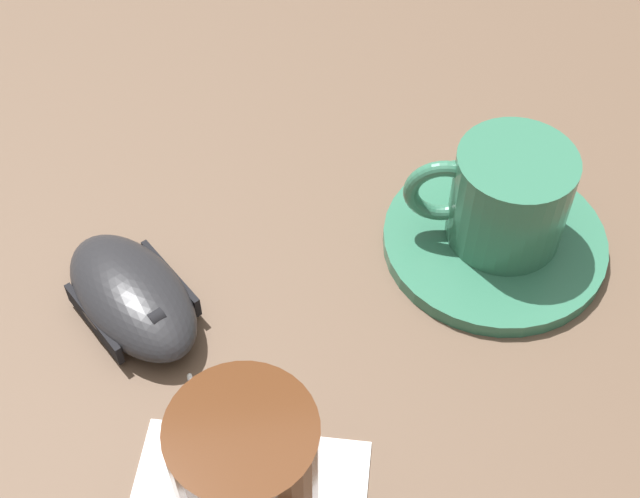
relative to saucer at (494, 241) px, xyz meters
The scene contains 5 objects.
ground_plane 0.15m from the saucer, 50.71° to the left, with size 3.00×3.00×0.00m, color brown.
saucer is the anchor object (origin of this frame).
coffee_cup 0.04m from the saucer, 124.70° to the right, with size 0.11×0.08×0.07m.
computer_mouse 0.24m from the saucer, ahead, with size 0.11×0.13×0.03m.
drinking_glass 0.25m from the saucer, 45.95° to the left, with size 0.07×0.07×0.11m, color #4C2814.
Camera 1 is at (0.06, 0.25, 0.46)m, focal length 50.00 mm.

